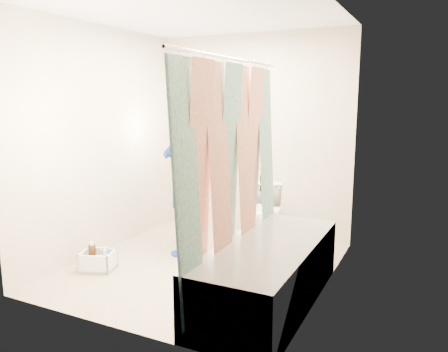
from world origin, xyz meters
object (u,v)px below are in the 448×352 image
at_px(toilet, 264,212).
at_px(plumber, 185,165).
at_px(cleaning_caddy, 99,262).
at_px(bathtub, 268,271).

height_order(toilet, plumber, plumber).
bearing_deg(cleaning_caddy, bathtub, -15.79).
bearing_deg(plumber, toilet, 121.00).
height_order(bathtub, toilet, toilet).
bearing_deg(plumber, cleaning_caddy, -49.99).
bearing_deg(cleaning_caddy, toilet, 36.71).
xyz_separation_m(bathtub, toilet, (-0.61, 1.51, 0.06)).
bearing_deg(cleaning_caddy, plumber, 41.19).
height_order(toilet, cleaning_caddy, toilet).
distance_m(toilet, cleaning_caddy, 1.95).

